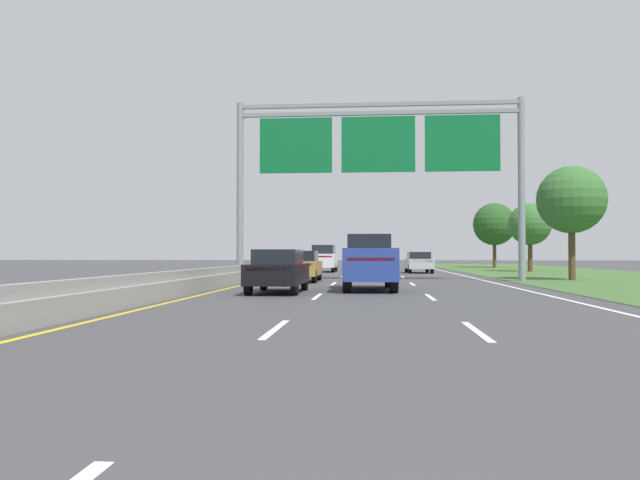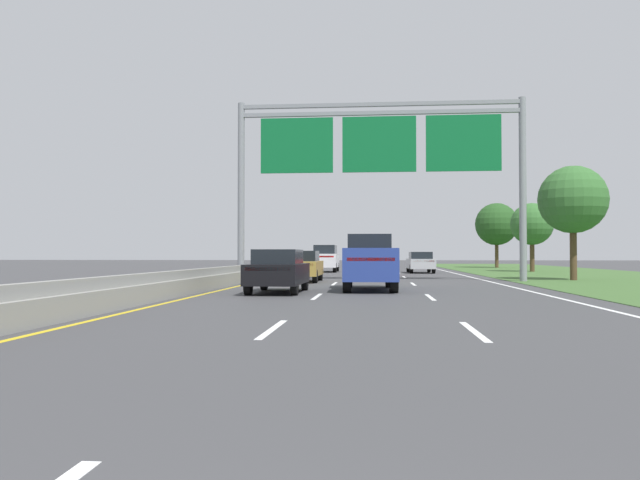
{
  "view_description": "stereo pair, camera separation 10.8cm",
  "coord_description": "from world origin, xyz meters",
  "px_view_note": "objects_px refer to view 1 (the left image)",
  "views": [
    {
      "loc": [
        -0.05,
        -1.1,
        1.4
      ],
      "look_at": [
        -1.89,
        21.1,
        1.91
      ],
      "focal_mm": 35.11,
      "sensor_mm": 36.0,
      "label": 1
    },
    {
      "loc": [
        0.05,
        -1.09,
        1.4
      ],
      "look_at": [
        -1.89,
        21.1,
        1.91
      ],
      "focal_mm": 35.11,
      "sensor_mm": 36.0,
      "label": 2
    }
  ],
  "objects_px": {
    "car_black_left_lane_sedan": "(278,270)",
    "car_gold_left_lane_sedan": "(301,266)",
    "car_red_centre_lane_sedan": "(373,263)",
    "roadside_tree_distant": "(494,224)",
    "pickup_truck_blue": "(369,262)",
    "car_silver_right_lane_sedan": "(419,262)",
    "roadside_tree_far": "(530,224)",
    "overhead_sign_gantry": "(378,152)",
    "car_white_left_lane_suv": "(324,258)",
    "roadside_tree_mid": "(571,200)"
  },
  "relations": [
    {
      "from": "pickup_truck_blue",
      "to": "roadside_tree_distant",
      "type": "distance_m",
      "value": 42.94
    },
    {
      "from": "car_white_left_lane_suv",
      "to": "car_red_centre_lane_sedan",
      "type": "xyz_separation_m",
      "value": [
        3.85,
        -7.46,
        -0.28
      ]
    },
    {
      "from": "overhead_sign_gantry",
      "to": "car_black_left_lane_sedan",
      "type": "height_order",
      "value": "overhead_sign_gantry"
    },
    {
      "from": "pickup_truck_blue",
      "to": "car_silver_right_lane_sedan",
      "type": "height_order",
      "value": "pickup_truck_blue"
    },
    {
      "from": "car_white_left_lane_suv",
      "to": "car_red_centre_lane_sedan",
      "type": "relative_size",
      "value": 1.07
    },
    {
      "from": "car_white_left_lane_suv",
      "to": "roadside_tree_mid",
      "type": "bearing_deg",
      "value": -135.87
    },
    {
      "from": "overhead_sign_gantry",
      "to": "roadside_tree_distant",
      "type": "height_order",
      "value": "overhead_sign_gantry"
    },
    {
      "from": "car_red_centre_lane_sedan",
      "to": "car_gold_left_lane_sedan",
      "type": "bearing_deg",
      "value": 159.76
    },
    {
      "from": "roadside_tree_mid",
      "to": "pickup_truck_blue",
      "type": "bearing_deg",
      "value": -138.12
    },
    {
      "from": "car_silver_right_lane_sedan",
      "to": "roadside_tree_distant",
      "type": "bearing_deg",
      "value": -28.04
    },
    {
      "from": "car_red_centre_lane_sedan",
      "to": "roadside_tree_distant",
      "type": "bearing_deg",
      "value": -28.07
    },
    {
      "from": "car_white_left_lane_suv",
      "to": "car_black_left_lane_sedan",
      "type": "height_order",
      "value": "car_white_left_lane_suv"
    },
    {
      "from": "car_silver_right_lane_sedan",
      "to": "car_red_centre_lane_sedan",
      "type": "bearing_deg",
      "value": 146.9
    },
    {
      "from": "overhead_sign_gantry",
      "to": "pickup_truck_blue",
      "type": "xyz_separation_m",
      "value": [
        -0.45,
        -8.04,
        -5.66
      ]
    },
    {
      "from": "car_silver_right_lane_sedan",
      "to": "roadside_tree_far",
      "type": "relative_size",
      "value": 0.81
    },
    {
      "from": "car_black_left_lane_sedan",
      "to": "roadside_tree_mid",
      "type": "xyz_separation_m",
      "value": [
        14.06,
        11.74,
        3.48
      ]
    },
    {
      "from": "car_gold_left_lane_sedan",
      "to": "car_black_left_lane_sedan",
      "type": "distance_m",
      "value": 9.05
    },
    {
      "from": "car_silver_right_lane_sedan",
      "to": "car_red_centre_lane_sedan",
      "type": "height_order",
      "value": "same"
    },
    {
      "from": "car_white_left_lane_suv",
      "to": "roadside_tree_distant",
      "type": "relative_size",
      "value": 0.71
    },
    {
      "from": "car_white_left_lane_suv",
      "to": "car_black_left_lane_sedan",
      "type": "xyz_separation_m",
      "value": [
        0.35,
        -26.64,
        -0.28
      ]
    },
    {
      "from": "roadside_tree_far",
      "to": "roadside_tree_distant",
      "type": "distance_m",
      "value": 14.77
    },
    {
      "from": "car_gold_left_lane_sedan",
      "to": "roadside_tree_mid",
      "type": "bearing_deg",
      "value": -79.4
    },
    {
      "from": "car_red_centre_lane_sedan",
      "to": "pickup_truck_blue",
      "type": "bearing_deg",
      "value": 179.04
    },
    {
      "from": "pickup_truck_blue",
      "to": "roadside_tree_mid",
      "type": "distance_m",
      "value": 14.8
    },
    {
      "from": "car_red_centre_lane_sedan",
      "to": "roadside_tree_mid",
      "type": "distance_m",
      "value": 13.38
    },
    {
      "from": "pickup_truck_blue",
      "to": "roadside_tree_far",
      "type": "bearing_deg",
      "value": -27.2
    },
    {
      "from": "car_black_left_lane_sedan",
      "to": "car_white_left_lane_suv",
      "type": "bearing_deg",
      "value": 1.08
    },
    {
      "from": "roadside_tree_mid",
      "to": "roadside_tree_distant",
      "type": "height_order",
      "value": "roadside_tree_distant"
    },
    {
      "from": "pickup_truck_blue",
      "to": "car_white_left_lane_suv",
      "type": "relative_size",
      "value": 1.16
    },
    {
      "from": "roadside_tree_far",
      "to": "overhead_sign_gantry",
      "type": "bearing_deg",
      "value": -124.02
    },
    {
      "from": "car_red_centre_lane_sedan",
      "to": "roadside_tree_mid",
      "type": "xyz_separation_m",
      "value": [
        10.56,
        -7.44,
        3.48
      ]
    },
    {
      "from": "car_black_left_lane_sedan",
      "to": "car_gold_left_lane_sedan",
      "type": "bearing_deg",
      "value": 1.43
    },
    {
      "from": "car_gold_left_lane_sedan",
      "to": "car_white_left_lane_suv",
      "type": "relative_size",
      "value": 0.94
    },
    {
      "from": "car_gold_left_lane_sedan",
      "to": "car_silver_right_lane_sedan",
      "type": "bearing_deg",
      "value": -24.41
    },
    {
      "from": "car_black_left_lane_sedan",
      "to": "roadside_tree_distant",
      "type": "relative_size",
      "value": 0.66
    },
    {
      "from": "car_black_left_lane_sedan",
      "to": "roadside_tree_distant",
      "type": "xyz_separation_m",
      "value": [
        16.02,
        42.97,
        3.66
      ]
    },
    {
      "from": "car_black_left_lane_sedan",
      "to": "roadside_tree_far",
      "type": "height_order",
      "value": "roadside_tree_far"
    },
    {
      "from": "pickup_truck_blue",
      "to": "car_gold_left_lane_sedan",
      "type": "distance_m",
      "value": 7.78
    },
    {
      "from": "car_red_centre_lane_sedan",
      "to": "roadside_tree_distant",
      "type": "xyz_separation_m",
      "value": [
        12.52,
        23.79,
        3.66
      ]
    },
    {
      "from": "car_gold_left_lane_sedan",
      "to": "car_white_left_lane_suv",
      "type": "distance_m",
      "value": 17.59
    },
    {
      "from": "car_white_left_lane_suv",
      "to": "roadside_tree_mid",
      "type": "xyz_separation_m",
      "value": [
        14.41,
        -14.9,
        3.2
      ]
    },
    {
      "from": "overhead_sign_gantry",
      "to": "car_silver_right_lane_sedan",
      "type": "height_order",
      "value": "overhead_sign_gantry"
    },
    {
      "from": "pickup_truck_blue",
      "to": "car_silver_right_lane_sedan",
      "type": "xyz_separation_m",
      "value": [
        3.62,
        22.66,
        -0.26
      ]
    },
    {
      "from": "roadside_tree_mid",
      "to": "roadside_tree_distant",
      "type": "relative_size",
      "value": 0.92
    },
    {
      "from": "roadside_tree_far",
      "to": "car_gold_left_lane_sedan",
      "type": "bearing_deg",
      "value": -130.08
    },
    {
      "from": "car_silver_right_lane_sedan",
      "to": "roadside_tree_mid",
      "type": "bearing_deg",
      "value": -152.82
    },
    {
      "from": "car_black_left_lane_sedan",
      "to": "roadside_tree_far",
      "type": "distance_m",
      "value": 32.55
    },
    {
      "from": "car_black_left_lane_sedan",
      "to": "overhead_sign_gantry",
      "type": "bearing_deg",
      "value": -19.98
    },
    {
      "from": "overhead_sign_gantry",
      "to": "roadside_tree_mid",
      "type": "xyz_separation_m",
      "value": [
        10.31,
        1.6,
        -2.44
      ]
    },
    {
      "from": "pickup_truck_blue",
      "to": "car_red_centre_lane_sedan",
      "type": "relative_size",
      "value": 1.23
    }
  ]
}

